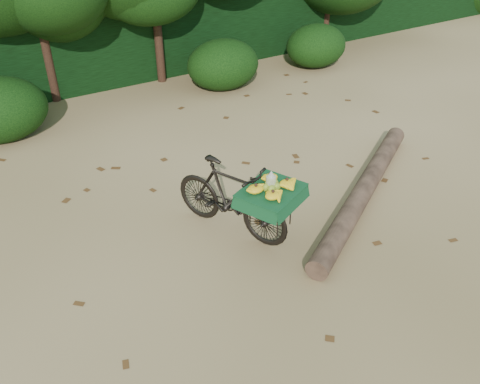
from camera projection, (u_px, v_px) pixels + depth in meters
ground at (280, 203)px, 7.32m from camera, size 80.00×80.00×0.00m
vendor_bicycle at (232, 198)px, 6.49m from camera, size 1.28×1.86×1.04m
fallen_log at (364, 190)px, 7.35m from camera, size 3.51×2.28×0.28m
hedge_backdrop at (120, 33)px, 11.33m from camera, size 26.00×1.80×1.80m
bush_clumps at (181, 76)px, 10.36m from camera, size 8.80×1.70×0.90m
leaf_litter at (256, 182)px, 7.78m from camera, size 7.00×7.30×0.01m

